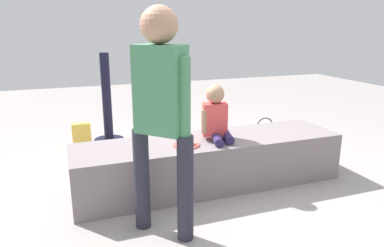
{
  "coord_description": "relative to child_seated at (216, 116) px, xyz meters",
  "views": [
    {
      "loc": [
        -1.19,
        -2.78,
        1.4
      ],
      "look_at": [
        -0.28,
        -0.31,
        0.68
      ],
      "focal_mm": 33.63,
      "sensor_mm": 36.0,
      "label": 1
    }
  ],
  "objects": [
    {
      "name": "ground_plane",
      "position": [
        -0.04,
        0.02,
        -0.65
      ],
      "size": [
        12.0,
        12.0,
        0.0
      ],
      "primitive_type": "plane",
      "color": "#9A928F"
    },
    {
      "name": "child_seated",
      "position": [
        0.0,
        0.0,
        0.0
      ],
      "size": [
        0.29,
        0.34,
        0.48
      ],
      "color": "#2A2050",
      "rests_on": "concrete_ledge"
    },
    {
      "name": "water_bottle_near_gift",
      "position": [
        0.53,
        1.39,
        -0.54
      ],
      "size": [
        0.06,
        0.06,
        0.24
      ],
      "color": "silver",
      "rests_on": "ground_plane"
    },
    {
      "name": "handbag_black_leather",
      "position": [
        1.02,
        0.85,
        -0.53
      ],
      "size": [
        0.32,
        0.14,
        0.34
      ],
      "color": "black",
      "rests_on": "ground_plane"
    },
    {
      "name": "gift_bag",
      "position": [
        -1.07,
        1.4,
        -0.48
      ],
      "size": [
        0.21,
        0.08,
        0.36
      ],
      "color": "gold",
      "rests_on": "ground_plane"
    },
    {
      "name": "railing_post",
      "position": [
        -0.74,
        1.59,
        -0.24
      ],
      "size": [
        0.36,
        0.36,
        1.09
      ],
      "color": "black",
      "rests_on": "ground_plane"
    },
    {
      "name": "cake_plate",
      "position": [
        -0.3,
        -0.07,
        -0.19
      ],
      "size": [
        0.22,
        0.22,
        0.07
      ],
      "color": "#E0594C",
      "rests_on": "concrete_ledge"
    },
    {
      "name": "concrete_ledge",
      "position": [
        -0.04,
        0.02,
        -0.43
      ],
      "size": [
        2.39,
        0.6,
        0.43
      ],
      "primitive_type": "cube",
      "color": "gray",
      "rests_on": "ground_plane"
    },
    {
      "name": "cake_box_white",
      "position": [
        -0.1,
        1.13,
        -0.59
      ],
      "size": [
        0.35,
        0.37,
        0.11
      ],
      "primitive_type": "cube",
      "rotation": [
        0.0,
        0.0,
        0.19
      ],
      "color": "white",
      "rests_on": "ground_plane"
    },
    {
      "name": "party_cup_red",
      "position": [
        -0.34,
        1.39,
        -0.59
      ],
      "size": [
        0.08,
        0.08,
        0.1
      ],
      "primitive_type": "cylinder",
      "color": "red",
      "rests_on": "ground_plane"
    },
    {
      "name": "adult_standing",
      "position": [
        -0.65,
        -0.59,
        0.27
      ],
      "size": [
        0.35,
        0.36,
        1.52
      ],
      "color": "#252733",
      "rests_on": "ground_plane"
    },
    {
      "name": "water_bottle_far_side",
      "position": [
        0.99,
        0.5,
        -0.54
      ],
      "size": [
        0.07,
        0.07,
        0.23
      ],
      "color": "silver",
      "rests_on": "ground_plane"
    }
  ]
}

